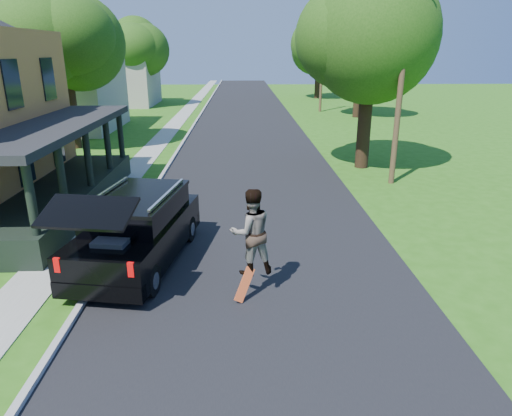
{
  "coord_description": "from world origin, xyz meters",
  "views": [
    {
      "loc": [
        -0.4,
        -9.84,
        5.47
      ],
      "look_at": [
        0.01,
        3.0,
        1.02
      ],
      "focal_mm": 32.0,
      "sensor_mm": 36.0,
      "label": 1
    }
  ],
  "objects_px": {
    "skateboarder": "(251,232)",
    "tree_right_near": "(370,44)",
    "utility_pole_near": "(402,73)",
    "black_suv": "(137,230)"
  },
  "relations": [
    {
      "from": "black_suv",
      "to": "utility_pole_near",
      "type": "distance_m",
      "value": 12.53
    },
    {
      "from": "skateboarder",
      "to": "tree_right_near",
      "type": "bearing_deg",
      "value": -131.6
    },
    {
      "from": "black_suv",
      "to": "tree_right_near",
      "type": "bearing_deg",
      "value": 59.84
    },
    {
      "from": "black_suv",
      "to": "utility_pole_near",
      "type": "height_order",
      "value": "utility_pole_near"
    },
    {
      "from": "black_suv",
      "to": "tree_right_near",
      "type": "height_order",
      "value": "tree_right_near"
    },
    {
      "from": "skateboarder",
      "to": "tree_right_near",
      "type": "distance_m",
      "value": 14.1
    },
    {
      "from": "black_suv",
      "to": "tree_right_near",
      "type": "xyz_separation_m",
      "value": [
        8.68,
        10.53,
        4.78
      ]
    },
    {
      "from": "utility_pole_near",
      "to": "skateboarder",
      "type": "bearing_deg",
      "value": -108.78
    },
    {
      "from": "tree_right_near",
      "to": "utility_pole_near",
      "type": "relative_size",
      "value": 1.0
    },
    {
      "from": "utility_pole_near",
      "to": "tree_right_near",
      "type": "bearing_deg",
      "value": 117.13
    }
  ]
}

